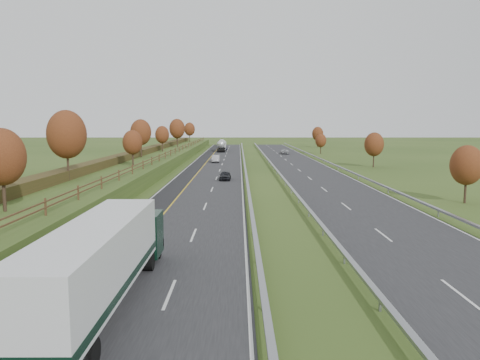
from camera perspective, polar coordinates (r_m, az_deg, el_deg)
The scene contains 19 objects.
ground at distance 78.19m, azimuth 2.34°, elevation 0.88°, with size 400.00×400.00×0.00m, color #324819.
near_carriageway at distance 83.22m, azimuth -3.32°, elevation 1.25°, with size 10.50×200.00×0.04m, color black.
far_carriageway at distance 83.94m, azimuth 8.00°, elevation 1.24°, with size 10.50×200.00×0.04m, color black.
hard_shoulder at distance 83.51m, azimuth -5.89°, elevation 1.25°, with size 3.00×200.00×0.04m, color black.
lane_markings at distance 82.99m, azimuth 1.09°, elevation 1.26°, with size 26.75×200.00×0.01m.
embankment_left at distance 84.84m, azimuth -12.13°, elevation 1.88°, with size 12.00×200.00×2.00m, color #324819.
hedge_left at distance 85.16m, azimuth -13.47°, elevation 2.91°, with size 2.20×180.00×1.10m, color #353415.
fence_left at distance 83.49m, azimuth -9.19°, elevation 3.05°, with size 0.12×189.06×1.20m.
median_barrier_near at distance 83.04m, azimuth 0.61°, elevation 1.66°, with size 0.32×200.00×0.71m.
median_barrier_far at distance 83.27m, azimuth 4.12°, elevation 1.66°, with size 0.32×200.00×0.71m.
outer_barrier_far at distance 84.90m, azimuth 11.89°, elevation 1.63°, with size 0.32×200.00×0.71m.
trees_left at distance 81.19m, azimuth -12.47°, elevation 5.45°, with size 6.64×164.30×7.66m.
trees_far at distance 114.77m, azimuth 12.57°, elevation 4.76°, with size 8.45×118.60×7.12m.
box_lorry at distance 21.44m, azimuth -16.27°, elevation -9.27°, with size 2.58×16.28×4.06m.
road_tanker at distance 138.20m, azimuth -2.26°, elevation 4.27°, with size 2.40×11.22×3.46m.
car_dark_near at distance 68.00m, azimuth -1.82°, elevation 0.57°, with size 1.57×3.91×1.33m, color black.
car_silver_mid at distance 99.22m, azimuth -2.99°, elevation 2.61°, with size 1.60×4.60×1.52m, color #AAAAAE.
car_small_far at distance 146.03m, azimuth -2.03°, elevation 4.00°, with size 2.16×5.32×1.54m, color #131238.
car_oncoming at distance 126.89m, azimuth 5.45°, elevation 3.48°, with size 2.15×4.67×1.30m, color #B7B8BD.
Camera 1 is at (4.58, -22.69, 8.20)m, focal length 35.00 mm.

